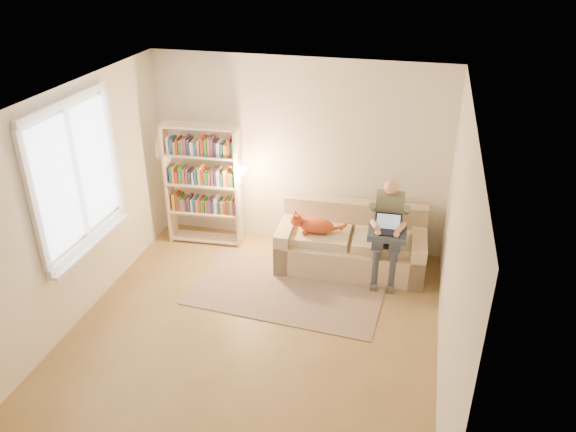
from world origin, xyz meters
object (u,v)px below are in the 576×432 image
(sofa, at_px, (351,246))
(bookshelf, at_px, (203,179))
(person, at_px, (388,225))
(laptop, at_px, (383,226))
(cat, at_px, (316,225))

(sofa, bearing_deg, bookshelf, 173.51)
(person, bearing_deg, laptop, -122.29)
(person, height_order, cat, person)
(cat, height_order, bookshelf, bookshelf)
(person, relative_size, bookshelf, 0.74)
(cat, bearing_deg, laptop, -8.35)
(bookshelf, bearing_deg, cat, -14.21)
(sofa, bearing_deg, cat, -165.26)
(sofa, xyz_separation_m, laptop, (0.40, -0.23, 0.47))
(cat, relative_size, laptop, 2.13)
(person, height_order, laptop, person)
(sofa, relative_size, cat, 2.82)
(laptop, bearing_deg, person, 57.71)
(sofa, relative_size, laptop, 6.01)
(person, xyz_separation_m, cat, (-0.91, -0.01, -0.12))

